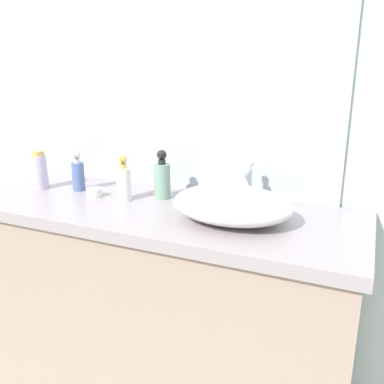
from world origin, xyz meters
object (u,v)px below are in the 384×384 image
(perfume_bottle, at_px, (40,171))
(candle_jar, at_px, (94,193))
(spray_can, at_px, (162,178))
(sink_basin, at_px, (232,204))
(lotion_bottle, at_px, (124,182))
(soap_dispenser, at_px, (78,174))

(perfume_bottle, bearing_deg, candle_jar, -1.30)
(spray_can, relative_size, candle_jar, 3.10)
(sink_basin, relative_size, perfume_bottle, 2.51)
(lotion_bottle, relative_size, perfume_bottle, 1.10)
(perfume_bottle, distance_m, spray_can, 0.53)
(soap_dispenser, height_order, candle_jar, soap_dispenser)
(soap_dispenser, distance_m, perfume_bottle, 0.17)
(sink_basin, relative_size, lotion_bottle, 2.29)
(soap_dispenser, xyz_separation_m, spray_can, (0.36, 0.05, 0.01))
(perfume_bottle, relative_size, candle_jar, 2.61)
(soap_dispenser, height_order, spray_can, spray_can)
(lotion_bottle, height_order, perfume_bottle, lotion_bottle)
(sink_basin, distance_m, lotion_bottle, 0.45)
(soap_dispenser, relative_size, perfume_bottle, 1.02)
(sink_basin, height_order, spray_can, spray_can)
(soap_dispenser, xyz_separation_m, candle_jar, (0.11, -0.05, -0.05))
(spray_can, bearing_deg, candle_jar, -159.22)
(lotion_bottle, height_order, candle_jar, lotion_bottle)
(spray_can, bearing_deg, soap_dispenser, -172.82)
(sink_basin, bearing_deg, lotion_bottle, 174.03)
(soap_dispenser, distance_m, spray_can, 0.37)
(soap_dispenser, bearing_deg, lotion_bottle, -9.04)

